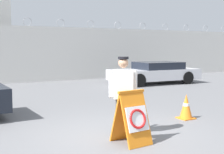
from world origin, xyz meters
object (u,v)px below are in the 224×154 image
(barricade_sign, at_px, (132,117))
(parked_car_far_side, at_px, (155,72))
(traffic_cone_near, at_px, (186,107))
(security_guard, at_px, (123,92))

(barricade_sign, bearing_deg, parked_car_far_side, 45.50)
(barricade_sign, distance_m, traffic_cone_near, 2.66)
(barricade_sign, bearing_deg, security_guard, 70.84)
(parked_car_far_side, bearing_deg, security_guard, 52.02)
(security_guard, distance_m, traffic_cone_near, 2.39)
(security_guard, xyz_separation_m, traffic_cone_near, (2.26, 0.50, -0.62))
(barricade_sign, xyz_separation_m, parked_car_far_side, (6.46, 7.93, 0.05))
(security_guard, height_order, parked_car_far_side, security_guard)
(barricade_sign, distance_m, parked_car_far_side, 10.23)
(barricade_sign, relative_size, security_guard, 0.63)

